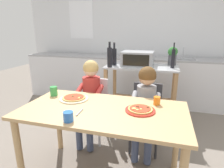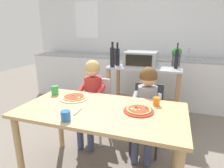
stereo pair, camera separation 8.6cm
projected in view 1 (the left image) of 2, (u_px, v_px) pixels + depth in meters
ground_plane at (125, 128)px, 2.89m from camera, size 10.54×10.54×0.00m
back_wall_tiled at (142, 34)px, 4.02m from camera, size 5.27×0.13×2.70m
kitchen_counter at (138, 79)px, 3.89m from camera, size 4.74×0.60×1.12m
kitchen_island_cart at (141, 85)px, 2.98m from camera, size 1.08×0.59×0.91m
toaster_oven at (138, 58)px, 2.90m from camera, size 0.47×0.40×0.21m
bottle_brown_beer at (173, 58)px, 2.68m from camera, size 0.05×0.05×0.36m
bottle_clear_vinegar at (110, 57)px, 2.75m from camera, size 0.07×0.07×0.36m
bottle_squat_spirits at (114, 56)px, 2.91m from camera, size 0.07×0.07×0.34m
potted_herb_plant at (172, 55)px, 2.90m from camera, size 0.15×0.15×0.28m
dining_table at (103, 119)px, 1.74m from camera, size 1.49×0.78×0.75m
dining_chair_left at (94, 105)px, 2.52m from camera, size 0.36×0.36×0.81m
dining_chair_right at (146, 112)px, 2.29m from camera, size 0.36×0.36×0.81m
child_in_red_shirt at (90, 93)px, 2.35m from camera, size 0.32×0.42×1.07m
child_in_grey_shirt at (146, 100)px, 2.13m from camera, size 0.32×0.42×1.03m
pizza_plate_cream at (74, 98)px, 1.94m from camera, size 0.29×0.29×0.03m
pizza_plate_red_rimmed at (140, 110)px, 1.66m from camera, size 0.26×0.26×0.03m
drinking_cup_orange at (157, 101)px, 1.79m from camera, size 0.06×0.06×0.08m
drinking_cup_green at (54, 91)px, 2.04m from camera, size 0.08×0.08×0.10m
drinking_cup_blue at (68, 117)px, 1.47m from camera, size 0.08×0.08×0.08m
serving_spoon at (80, 112)px, 1.62m from camera, size 0.02×0.14×0.01m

